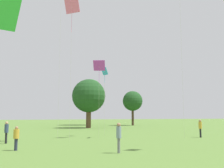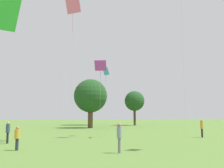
# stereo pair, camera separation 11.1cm
# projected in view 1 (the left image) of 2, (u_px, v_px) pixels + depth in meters

# --- Properties ---
(person_standing_0) EXTENTS (0.37, 0.37, 1.74)m
(person_standing_0) POSITION_uv_depth(u_px,v_px,m) (6.00, 130.00, 20.94)
(person_standing_0) COLOR black
(person_standing_0) RESTS_ON ground
(person_standing_2) EXTENTS (0.47, 0.47, 1.80)m
(person_standing_2) POSITION_uv_depth(u_px,v_px,m) (200.00, 127.00, 26.80)
(person_standing_2) COLOR black
(person_standing_2) RESTS_ON ground
(person_standing_4) EXTENTS (0.47, 0.47, 1.53)m
(person_standing_4) POSITION_uv_depth(u_px,v_px,m) (16.00, 136.00, 16.76)
(person_standing_4) COLOR #282D42
(person_standing_4) RESTS_ON ground
(person_standing_5) EXTENTS (0.36, 0.36, 1.78)m
(person_standing_5) POSITION_uv_depth(u_px,v_px,m) (119.00, 134.00, 15.62)
(person_standing_5) COLOR slate
(person_standing_5) RESTS_ON ground
(kite_0) EXTENTS (1.40, 1.18, 7.82)m
(kite_0) POSITION_uv_depth(u_px,v_px,m) (99.00, 67.00, 26.94)
(kite_0) COLOR #B738C6
(kite_0) RESTS_ON ground
(kite_7) EXTENTS (0.63, 0.93, 7.54)m
(kite_7) POSITION_uv_depth(u_px,v_px,m) (105.00, 73.00, 29.17)
(kite_7) COLOR #339EDB
(kite_7) RESTS_ON ground
(kite_9) EXTENTS (1.36, 1.36, 12.87)m
(kite_9) POSITION_uv_depth(u_px,v_px,m) (72.00, 8.00, 23.73)
(kite_9) COLOR pink
(kite_9) RESTS_ON ground
(distant_tree_0) EXTENTS (6.13, 6.13, 8.93)m
(distant_tree_0) POSITION_uv_depth(u_px,v_px,m) (89.00, 96.00, 48.19)
(distant_tree_0) COLOR brown
(distant_tree_0) RESTS_ON ground
(distant_tree_2) EXTENTS (6.89, 6.89, 11.02)m
(distant_tree_2) POSITION_uv_depth(u_px,v_px,m) (90.00, 93.00, 63.08)
(distant_tree_2) COLOR brown
(distant_tree_2) RESTS_ON ground
(distant_tree_3) EXTENTS (4.59, 4.59, 7.90)m
(distant_tree_3) POSITION_uv_depth(u_px,v_px,m) (133.00, 101.00, 60.61)
(distant_tree_3) COLOR #473323
(distant_tree_3) RESTS_ON ground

